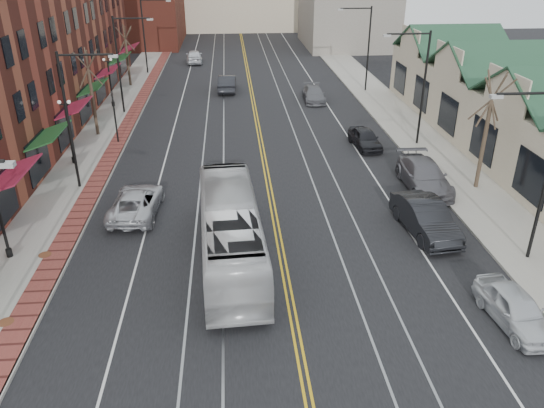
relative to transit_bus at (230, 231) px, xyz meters
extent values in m
plane|color=black|center=(2.39, -7.11, -1.53)|extent=(160.00, 160.00, 0.00)
cube|color=gray|center=(-9.61, 12.89, -1.45)|extent=(4.00, 120.00, 0.15)
cube|color=gray|center=(14.39, 12.89, -1.45)|extent=(4.00, 120.00, 0.15)
cube|color=maroon|center=(-16.61, 19.89, 3.97)|extent=(10.00, 50.00, 11.00)
cube|color=#BFAE93|center=(20.39, 12.89, 0.77)|extent=(8.00, 36.00, 4.60)
cube|color=#BFAE93|center=(2.39, 77.89, 2.97)|extent=(22.00, 14.00, 9.00)
cube|color=slate|center=(17.39, 57.89, 3.97)|extent=(12.00, 16.00, 11.00)
cube|color=#999999|center=(-6.11, -7.11, 6.32)|extent=(0.50, 0.25, 0.15)
cylinder|color=black|center=(-9.11, 8.89, 2.62)|extent=(0.16, 0.16, 8.00)
cylinder|color=black|center=(-7.61, 8.89, 6.42)|extent=(3.00, 0.12, 0.12)
cube|color=#999999|center=(-6.11, 8.89, 6.32)|extent=(0.50, 0.25, 0.15)
cylinder|color=black|center=(-9.11, 24.89, 2.62)|extent=(0.16, 0.16, 8.00)
cylinder|color=black|center=(-7.61, 24.89, 6.42)|extent=(3.00, 0.12, 0.12)
cube|color=#999999|center=(-6.11, 24.89, 6.32)|extent=(0.50, 0.25, 0.15)
cylinder|color=black|center=(-9.11, 40.89, 2.62)|extent=(0.16, 0.16, 8.00)
cylinder|color=black|center=(-7.61, 40.89, 6.42)|extent=(3.00, 0.12, 0.12)
cube|color=#999999|center=(-6.11, 40.89, 6.32)|extent=(0.50, 0.25, 0.15)
cylinder|color=black|center=(12.39, -1.11, 6.42)|extent=(3.00, 0.12, 0.12)
cube|color=#999999|center=(10.89, -1.11, 6.32)|extent=(0.50, 0.25, 0.15)
cylinder|color=black|center=(13.89, 14.89, 2.62)|extent=(0.16, 0.16, 8.00)
cylinder|color=black|center=(12.39, 14.89, 6.42)|extent=(3.00, 0.12, 0.12)
cube|color=#999999|center=(10.89, 14.89, 6.32)|extent=(0.50, 0.25, 0.15)
cylinder|color=black|center=(13.89, 30.89, 2.62)|extent=(0.16, 0.16, 8.00)
cylinder|color=black|center=(12.39, 30.89, 6.42)|extent=(3.00, 0.12, 0.12)
cube|color=#999999|center=(10.89, 30.89, 6.32)|extent=(0.50, 0.25, 0.15)
cylinder|color=black|center=(-10.41, 0.89, -1.18)|extent=(0.28, 0.28, 0.40)
cylinder|color=black|center=(-10.41, 0.89, 0.62)|extent=(0.14, 0.14, 4.00)
cylinder|color=black|center=(-10.41, 12.89, -1.18)|extent=(0.28, 0.28, 0.40)
cylinder|color=black|center=(-10.41, 12.89, 0.62)|extent=(0.14, 0.14, 4.00)
cube|color=black|center=(-10.41, 12.89, 2.62)|extent=(0.60, 0.06, 0.06)
sphere|color=white|center=(-10.71, 12.89, 2.77)|extent=(0.24, 0.24, 0.24)
sphere|color=white|center=(-10.11, 12.89, 2.77)|extent=(0.24, 0.24, 0.24)
cylinder|color=black|center=(-10.41, 26.89, -1.18)|extent=(0.28, 0.28, 0.40)
cylinder|color=black|center=(-10.41, 26.89, 0.62)|extent=(0.14, 0.14, 4.00)
cube|color=black|center=(-10.41, 26.89, 2.62)|extent=(0.60, 0.06, 0.06)
sphere|color=white|center=(-10.71, 26.89, 2.77)|extent=(0.24, 0.24, 0.24)
sphere|color=white|center=(-10.11, 26.89, 2.77)|extent=(0.24, 0.24, 0.24)
cylinder|color=#382B21|center=(-10.11, 18.89, 1.07)|extent=(0.24, 0.24, 4.90)
cylinder|color=#382B21|center=(-10.11, 18.89, 3.62)|extent=(0.58, 1.37, 2.90)
cylinder|color=#382B21|center=(-10.11, 18.89, 3.62)|extent=(1.60, 0.66, 2.78)
cylinder|color=#382B21|center=(-10.11, 18.89, 3.62)|extent=(0.53, 1.23, 2.96)
cylinder|color=#382B21|center=(-10.11, 18.89, 3.62)|extent=(1.69, 1.03, 2.64)
cylinder|color=#382B21|center=(-10.11, 18.89, 3.62)|extent=(1.78, 1.29, 2.48)
cylinder|color=#382B21|center=(-10.11, 34.89, 0.90)|extent=(0.24, 0.24, 4.55)
cylinder|color=#382B21|center=(-10.11, 34.89, 3.27)|extent=(0.55, 1.28, 2.69)
cylinder|color=#382B21|center=(-10.11, 34.89, 3.27)|extent=(1.49, 0.62, 2.58)
cylinder|color=#382B21|center=(-10.11, 34.89, 3.27)|extent=(0.50, 1.15, 2.75)
cylinder|color=#382B21|center=(-10.11, 34.89, 3.27)|extent=(1.57, 0.97, 2.45)
cylinder|color=#382B21|center=(-10.11, 34.89, 3.27)|extent=(1.66, 1.20, 2.30)
cylinder|color=#382B21|center=(14.89, 6.89, 1.25)|extent=(0.24, 0.24, 5.25)
cylinder|color=#382B21|center=(14.89, 6.89, 3.97)|extent=(0.61, 1.46, 3.10)
cylinder|color=#382B21|center=(14.89, 6.89, 3.97)|extent=(1.70, 0.70, 2.97)
cylinder|color=#382B21|center=(14.89, 6.89, 3.97)|extent=(0.56, 1.31, 3.17)
cylinder|color=#382B21|center=(14.89, 6.89, 3.97)|extent=(1.80, 1.10, 2.82)
cylinder|color=#382B21|center=(14.89, 6.89, 3.97)|extent=(1.90, 1.37, 2.65)
cylinder|color=#592D19|center=(-8.81, -4.11, -1.37)|extent=(0.60, 0.60, 0.02)
cylinder|color=#592D19|center=(-8.81, 0.89, -1.37)|extent=(0.60, 0.60, 0.02)
cylinder|color=black|center=(-8.21, 16.89, 0.22)|extent=(0.12, 0.12, 3.20)
imported|color=black|center=(-8.21, 16.89, 1.97)|extent=(0.18, 0.15, 0.90)
imported|color=silver|center=(0.00, 0.00, 0.00)|extent=(3.12, 11.08, 3.05)
imported|color=silver|center=(-5.11, 5.16, -0.80)|extent=(2.70, 5.34, 1.45)
imported|color=silver|center=(10.91, -5.55, -0.83)|extent=(2.05, 4.25, 1.40)
imported|color=black|center=(9.89, 1.82, -0.67)|extent=(2.35, 5.37, 1.72)
imported|color=slate|center=(11.69, 7.19, -0.70)|extent=(2.41, 5.75, 1.66)
imported|color=black|center=(9.89, 14.65, -0.83)|extent=(2.03, 4.24, 1.40)
imported|color=black|center=(-0.02, 32.12, -0.72)|extent=(1.91, 4.99, 1.62)
imported|color=slate|center=(8.12, 27.60, -0.85)|extent=(2.04, 4.73, 1.36)
imported|color=silver|center=(-4.08, 46.77, -0.71)|extent=(2.31, 4.92, 1.63)
camera|label=1|loc=(0.18, -21.35, 11.81)|focal=35.00mm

